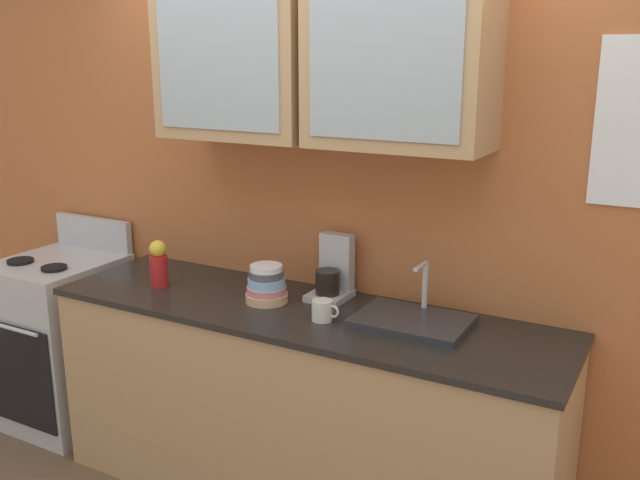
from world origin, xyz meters
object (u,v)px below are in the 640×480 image
coffee_maker (333,274)px  bowl_stack (267,285)px  vase (159,264)px  sink_faucet (413,320)px  cup_near_sink (323,310)px  stove_range (63,340)px

coffee_maker → bowl_stack: bearing=-139.4°
bowl_stack → vase: size_ratio=0.84×
sink_faucet → vase: (-1.24, -0.13, 0.09)m
bowl_stack → cup_near_sink: size_ratio=1.56×
vase → bowl_stack: bearing=7.0°
stove_range → sink_faucet: (2.02, 0.07, 0.48)m
coffee_maker → cup_near_sink: bearing=-70.4°
bowl_stack → vase: bearing=-173.0°
stove_range → coffee_maker: 1.69m
sink_faucet → cup_near_sink: sink_faucet is taller
coffee_maker → stove_range: bearing=-172.5°
cup_near_sink → coffee_maker: (-0.10, 0.28, 0.06)m
stove_range → cup_near_sink: 1.75m
vase → coffee_maker: coffee_maker is taller
bowl_stack → coffee_maker: (0.23, 0.20, 0.03)m
stove_range → coffee_maker: (1.58, 0.21, 0.57)m
coffee_maker → sink_faucet: bearing=-17.1°
bowl_stack → stove_range: bearing=-179.5°
stove_range → vase: (0.79, -0.06, 0.57)m
stove_range → bowl_stack: stove_range is taller
bowl_stack → coffee_maker: coffee_maker is taller
sink_faucet → vase: sink_faucet is taller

